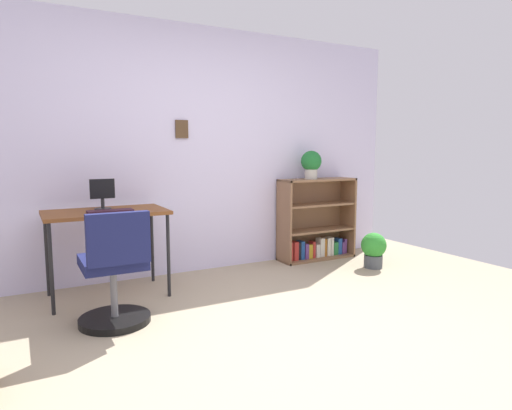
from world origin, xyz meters
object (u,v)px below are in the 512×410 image
(keyboard, at_px, (110,211))
(potted_plant_floor, at_px, (374,249))
(desk, at_px, (106,218))
(office_chair, at_px, (115,277))
(bookshelf_low, at_px, (315,224))
(potted_plant_on_shelf, at_px, (311,163))
(monitor, at_px, (102,194))

(keyboard, height_order, potted_plant_floor, keyboard)
(desk, xyz_separation_m, office_chair, (-0.08, -0.72, -0.33))
(keyboard, xyz_separation_m, bookshelf_low, (2.39, 0.38, -0.36))
(office_chair, xyz_separation_m, bookshelf_low, (2.48, 0.99, 0.04))
(potted_plant_on_shelf, height_order, potted_plant_floor, potted_plant_on_shelf)
(potted_plant_floor, bearing_deg, bookshelf_low, 114.48)
(keyboard, height_order, office_chair, office_chair)
(desk, distance_m, potted_plant_floor, 2.78)
(office_chair, relative_size, potted_plant_on_shelf, 2.67)
(bookshelf_low, bearing_deg, keyboard, -170.86)
(desk, distance_m, monitor, 0.22)
(office_chair, relative_size, potted_plant_floor, 2.24)
(keyboard, bearing_deg, monitor, 97.77)
(monitor, xyz_separation_m, keyboard, (0.03, -0.19, -0.13))
(bookshelf_low, distance_m, potted_plant_floor, 0.76)
(bookshelf_low, relative_size, potted_plant_on_shelf, 2.93)
(desk, height_order, keyboard, keyboard)
(bookshelf_low, bearing_deg, desk, -173.52)
(bookshelf_low, height_order, potted_plant_on_shelf, potted_plant_on_shelf)
(potted_plant_on_shelf, xyz_separation_m, potted_plant_floor, (0.41, -0.61, -0.92))
(keyboard, relative_size, bookshelf_low, 0.39)
(desk, xyz_separation_m, potted_plant_on_shelf, (2.31, 0.22, 0.43))
(potted_plant_on_shelf, bearing_deg, potted_plant_floor, -56.34)
(potted_plant_floor, bearing_deg, potted_plant_on_shelf, 123.66)
(desk, height_order, monitor, monitor)
(monitor, relative_size, keyboard, 0.73)
(bookshelf_low, xyz_separation_m, potted_plant_on_shelf, (-0.10, -0.06, 0.72))
(keyboard, xyz_separation_m, potted_plant_on_shelf, (2.29, 0.33, 0.36))
(monitor, xyz_separation_m, bookshelf_low, (2.42, 0.19, -0.49))
(office_chair, distance_m, bookshelf_low, 2.68)
(potted_plant_on_shelf, bearing_deg, office_chair, -158.56)
(monitor, distance_m, office_chair, 0.96)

